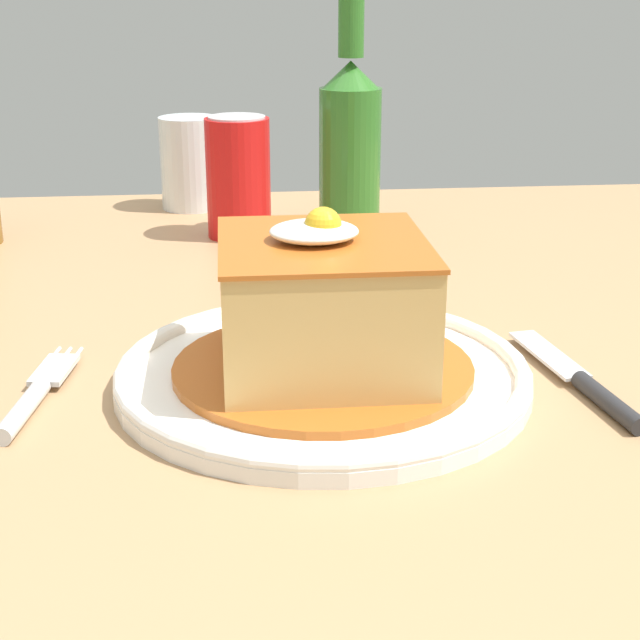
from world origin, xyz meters
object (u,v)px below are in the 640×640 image
main_plate (323,374)px  knife (590,387)px  fork (34,396)px  beer_bottle_green (350,138)px  soda_can (238,177)px  drinking_glass (190,169)px

main_plate → knife: main_plate is taller
fork → beer_bottle_green: size_ratio=0.53×
fork → soda_can: bearing=70.9°
knife → main_plate: bearing=169.3°
beer_bottle_green → main_plate: bearing=-99.7°
beer_bottle_green → drinking_glass: bearing=142.8°
fork → beer_bottle_green: 0.49m
knife → beer_bottle_green: 0.45m
main_plate → soda_can: 0.40m
beer_bottle_green → drinking_glass: size_ratio=2.53×
drinking_glass → fork: bearing=-99.2°
knife → drinking_glass: (-0.27, 0.56, 0.04)m
fork → soda_can: (0.14, 0.41, 0.06)m
fork → main_plate: bearing=3.5°
main_plate → soda_can: size_ratio=2.23×
knife → beer_bottle_green: bearing=103.6°
soda_can → drinking_glass: size_ratio=1.18×
main_plate → drinking_glass: 0.54m
knife → drinking_glass: size_ratio=1.58×
main_plate → soda_can: (-0.05, 0.39, 0.05)m
knife → soda_can: (-0.22, 0.43, 0.06)m
main_plate → fork: (-0.19, -0.01, -0.00)m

